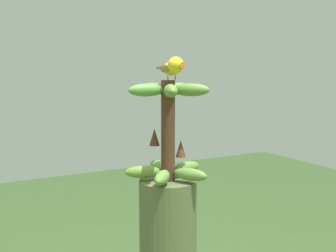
# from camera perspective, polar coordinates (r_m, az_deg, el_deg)

# --- Properties ---
(banana_bunch) EXTENTS (0.29, 0.30, 0.35)m
(banana_bunch) POSITION_cam_1_polar(r_m,az_deg,el_deg) (1.48, -0.00, -0.75)
(banana_bunch) COLOR #4C2D1E
(banana_bunch) RESTS_ON banana_tree
(perched_bird) EXTENTS (0.19, 0.06, 0.08)m
(perched_bird) POSITION_cam_1_polar(r_m,az_deg,el_deg) (1.44, 0.73, 7.90)
(perched_bird) COLOR #C68933
(perched_bird) RESTS_ON banana_bunch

